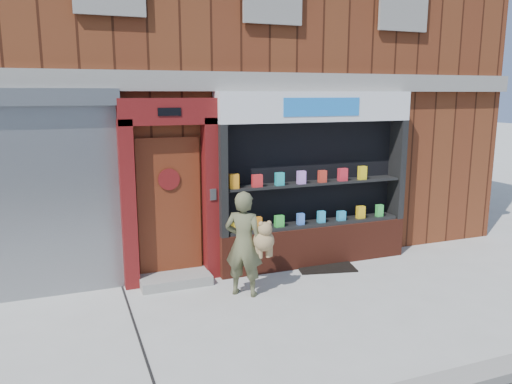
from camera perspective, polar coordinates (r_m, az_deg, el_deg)
ground at (r=6.83m, az=0.32°, el=-14.56°), size 80.00×80.00×0.00m
building at (r=11.97m, az=-10.71°, el=15.97°), size 12.00×8.16×8.00m
shutter_bay at (r=7.78m, az=-26.40°, el=0.79°), size 3.10×0.30×3.04m
red_door_bay at (r=7.87m, az=-9.78°, el=-0.02°), size 1.52×0.58×2.90m
pharmacy_bay at (r=8.68m, az=6.66°, el=0.55°), size 3.50×0.41×3.00m
woman at (r=7.38m, az=-1.14°, el=-5.87°), size 0.78×0.65×1.58m
doormat at (r=8.86m, az=7.87°, el=-8.39°), size 1.10×0.88×0.02m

